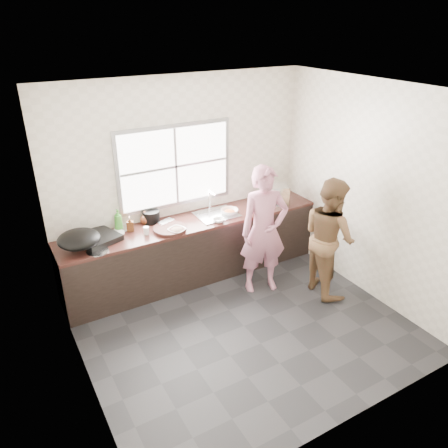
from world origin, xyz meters
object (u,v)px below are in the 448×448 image
dish_rack (273,195)px  pot_lid_right (123,228)px  burner (98,238)px  person_side (329,237)px  bottle_brown_short (145,218)px  pot_lid_left (98,251)px  woman (264,234)px  glass_jar (146,231)px  black_pot (151,217)px  plate_food (117,233)px  bowl_crabs (230,212)px  bottle_green (118,220)px  wok (79,239)px  bottle_brown_tall (130,224)px  bowl_mince (177,230)px  bowl_held (219,220)px  cutting_board (170,229)px

dish_rack → pot_lid_right: 2.15m
burner → person_side: bearing=-25.0°
bottle_brown_short → pot_lid_left: bottle_brown_short is taller
woman → glass_jar: bearing=170.0°
black_pot → plate_food: bearing=-168.8°
bowl_crabs → bottle_green: bearing=168.7°
wok → pot_lid_right: bearing=27.7°
woman → bowl_crabs: size_ratio=8.48×
bottle_brown_short → bottle_brown_tall: bearing=-156.7°
black_pot → burner: bearing=-167.7°
bottle_brown_tall → bowl_crabs: bearing=-8.1°
bowl_mince → black_pot: bearing=111.0°
glass_jar → burner: size_ratio=0.22×
woman → bottle_green: bearing=165.0°
plate_food → burner: size_ratio=0.44×
burner → bottle_green: bearing=27.2°
bottle_green → bottle_brown_short: bearing=0.1°
woman → bowl_held: 0.64m
person_side → wok: 3.05m
bowl_held → bottle_brown_tall: bottle_brown_tall is taller
plate_food → burner: 0.26m
bowl_mince → bowl_held: 0.60m
bowl_held → bowl_crabs: bearing=29.7°
pot_lid_right → bowl_crabs: bearing=-11.7°
bottle_brown_tall → woman: bearing=-29.5°
dish_rack → bottle_green: bearing=-164.2°
person_side → black_pot: (-1.85, 1.38, 0.15)m
pot_lid_right → glass_jar: bearing=-55.2°
person_side → bowl_mince: (-1.68, 0.94, 0.10)m
cutting_board → bottle_green: bottle_green is taller
bowl_mince → pot_lid_left: (-1.01, 0.00, -0.02)m
glass_jar → bowl_held: bearing=-8.3°
person_side → bottle_brown_short: person_side is taller
glass_jar → pot_lid_left: glass_jar is taller
bowl_mince → burner: (-0.93, 0.28, 0.01)m
person_side → black_pot: person_side is taller
bowl_mince → wok: wok is taller
woman → plate_food: size_ratio=8.07×
burner → pot_lid_left: bearing=-105.7°
bottle_green → pot_lid_right: 0.14m
bowl_crabs → bowl_held: 0.30m
person_side → woman: bearing=65.2°
person_side → bowl_held: person_side is taller
wok → pot_lid_right: (0.61, 0.32, -0.15)m
plate_food → bottle_brown_short: (0.42, 0.10, 0.07)m
woman → dish_rack: woman is taller
burner → bowl_held: bearing=-10.2°
bottle_brown_tall → pot_lid_right: size_ratio=0.78×
black_pot → pot_lid_right: bearing=180.0°
woman → wok: woman is taller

